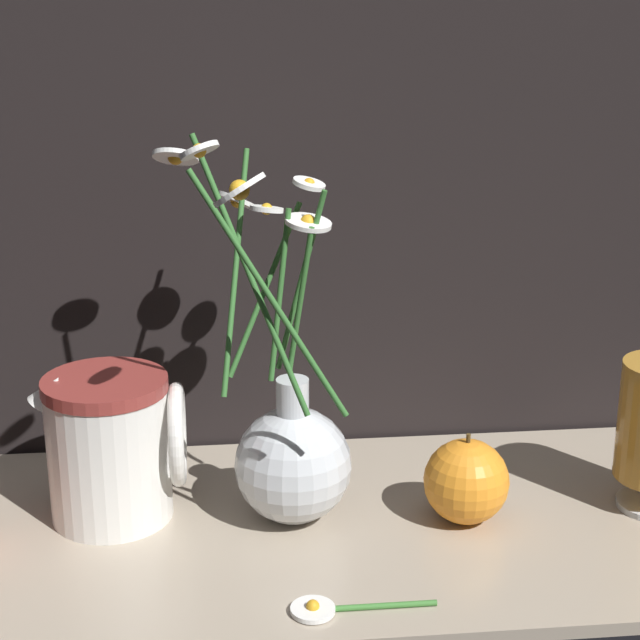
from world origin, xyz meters
The scene contains 6 objects.
ground_plane centered at (0.00, 0.00, 0.00)m, with size 6.00×6.00×0.00m, color black.
shelf centered at (0.00, 0.00, 0.01)m, with size 0.82×0.36×0.01m.
vase_with_flowers centered at (-0.04, 0.01, 0.08)m, with size 0.17×0.24×0.37m.
ceramic_pitcher centered at (-0.20, 0.04, 0.09)m, with size 0.14×0.11×0.15m.
orange_fruit centered at (0.12, -0.01, 0.05)m, with size 0.08×0.08×0.09m.
loose_daisy centered at (-0.02, -0.14, 0.02)m, with size 0.12×0.04×0.01m.
Camera 1 is at (-0.10, -0.87, 0.50)m, focal length 60.00 mm.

